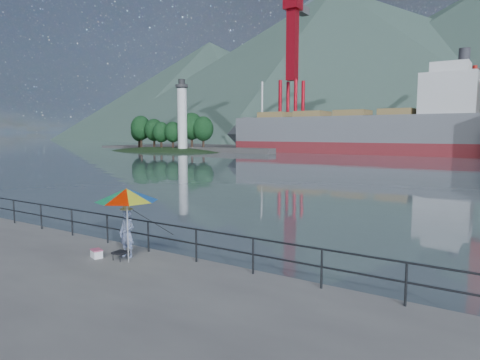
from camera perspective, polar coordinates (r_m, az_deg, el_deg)
name	(u,v)px	position (r m, az deg, el deg)	size (l,w,h in m)	color
harbor_water	(475,146)	(138.50, 28.87, 3.97)	(500.00, 280.00, 0.00)	#526167
guardrail	(127,232)	(15.02, -14.83, -6.73)	(22.00, 0.06, 1.03)	#2D3033
lighthouse_islet	(165,149)	(96.24, -9.96, 4.11)	(48.00, 26.40, 19.20)	#263F1E
fisherman	(127,233)	(13.82, -14.83, -6.91)	(0.54, 0.36, 1.49)	navy
beach_umbrella	(127,195)	(13.02, -14.88, -1.91)	(2.04, 2.04, 2.24)	white
folding_stool	(121,256)	(13.71, -15.64, -9.67)	(0.43, 0.43, 0.26)	black
cooler_bag	(97,254)	(14.18, -18.58, -9.34)	(0.40, 0.27, 0.23)	white
fishing_rod	(153,248)	(14.80, -11.49, -8.93)	(0.02, 0.02, 1.93)	black
bulk_carrier	(366,131)	(86.45, 16.46, 6.27)	(50.73, 8.78, 14.50)	maroon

